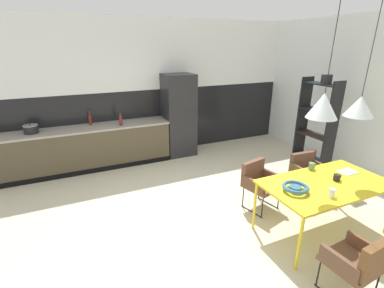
% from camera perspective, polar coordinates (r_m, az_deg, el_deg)
% --- Properties ---
extents(ground_plane, '(9.15, 9.15, 0.00)m').
position_cam_1_polar(ground_plane, '(4.20, 4.43, -15.78)').
color(ground_plane, beige).
extents(back_wall_splashback_dark, '(7.04, 0.12, 1.50)m').
position_cam_1_polar(back_wall_splashback_dark, '(6.48, -8.24, 4.68)').
color(back_wall_splashback_dark, black).
rests_on(back_wall_splashback_dark, ground).
extents(back_wall_panel_upper, '(7.04, 0.12, 1.50)m').
position_cam_1_polar(back_wall_panel_upper, '(6.26, -8.95, 18.01)').
color(back_wall_panel_upper, white).
rests_on(back_wall_panel_upper, back_wall_splashback_dark).
extents(kitchen_counter, '(3.57, 0.63, 0.88)m').
position_cam_1_polar(kitchen_counter, '(6.02, -21.88, -0.92)').
color(kitchen_counter, brown).
rests_on(kitchen_counter, ground).
extents(refrigerator_column, '(0.67, 0.60, 1.85)m').
position_cam_1_polar(refrigerator_column, '(6.27, -2.76, 5.99)').
color(refrigerator_column, '#232326').
rests_on(refrigerator_column, ground).
extents(dining_table, '(1.68, 0.91, 0.75)m').
position_cam_1_polar(dining_table, '(4.04, 26.20, -7.80)').
color(dining_table, yellow).
rests_on(dining_table, ground).
extents(armchair_far_side, '(0.52, 0.50, 0.73)m').
position_cam_1_polar(armchair_far_side, '(5.01, 22.84, -4.78)').
color(armchair_far_side, brown).
rests_on(armchair_far_side, ground).
extents(armchair_facing_counter, '(0.52, 0.51, 0.78)m').
position_cam_1_polar(armchair_facing_counter, '(3.32, 31.85, -19.87)').
color(armchair_facing_counter, brown).
rests_on(armchair_facing_counter, ground).
extents(armchair_by_stool, '(0.58, 0.57, 0.75)m').
position_cam_1_polar(armchair_by_stool, '(4.41, 13.75, -7.11)').
color(armchair_by_stool, brown).
rests_on(armchair_by_stool, ground).
extents(fruit_bowl, '(0.32, 0.32, 0.08)m').
position_cam_1_polar(fruit_bowl, '(3.62, 20.82, -8.50)').
color(fruit_bowl, '#33607F').
rests_on(fruit_bowl, dining_table).
extents(open_book, '(0.24, 0.19, 0.02)m').
position_cam_1_polar(open_book, '(4.47, 29.78, -5.05)').
color(open_book, white).
rests_on(open_book, dining_table).
extents(mug_wide_latte, '(0.13, 0.08, 0.11)m').
position_cam_1_polar(mug_wide_latte, '(4.30, 23.75, -4.27)').
color(mug_wide_latte, '#5B8456').
rests_on(mug_wide_latte, dining_table).
extents(mug_white_ceramic, '(0.12, 0.07, 0.11)m').
position_cam_1_polar(mug_white_ceramic, '(3.67, 27.24, -9.04)').
color(mug_white_ceramic, white).
rests_on(mug_white_ceramic, dining_table).
extents(mug_glass_clear, '(0.13, 0.09, 0.09)m').
position_cam_1_polar(mug_glass_clear, '(4.12, 28.03, -6.20)').
color(mug_glass_clear, black).
rests_on(mug_glass_clear, dining_table).
extents(cooking_pot, '(0.26, 0.26, 0.18)m').
position_cam_1_polar(cooking_pot, '(5.93, -30.61, 2.70)').
color(cooking_pot, black).
rests_on(cooking_pot, kitchen_counter).
extents(bottle_wine_green, '(0.07, 0.07, 0.25)m').
position_cam_1_polar(bottle_wine_green, '(5.79, -14.67, 4.81)').
color(bottle_wine_green, maroon).
rests_on(bottle_wine_green, kitchen_counter).
extents(bottle_spice_small, '(0.07, 0.07, 0.29)m').
position_cam_1_polar(bottle_spice_small, '(6.01, -20.52, 4.80)').
color(bottle_spice_small, maroon).
rests_on(bottle_spice_small, kitchen_counter).
extents(open_shelf_unit, '(0.30, 0.75, 1.93)m').
position_cam_1_polar(open_shelf_unit, '(5.92, 24.60, 3.97)').
color(open_shelf_unit, black).
rests_on(open_shelf_unit, ground).
extents(pendant_lamp_over_table_near, '(0.34, 0.34, 1.28)m').
position_cam_1_polar(pendant_lamp_over_table_near, '(3.42, 25.69, 7.22)').
color(pendant_lamp_over_table_near, black).
extents(pendant_lamp_over_table_far, '(0.35, 0.35, 1.34)m').
position_cam_1_polar(pendant_lamp_over_table_far, '(3.98, 31.64, 6.72)').
color(pendant_lamp_over_table_far, black).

